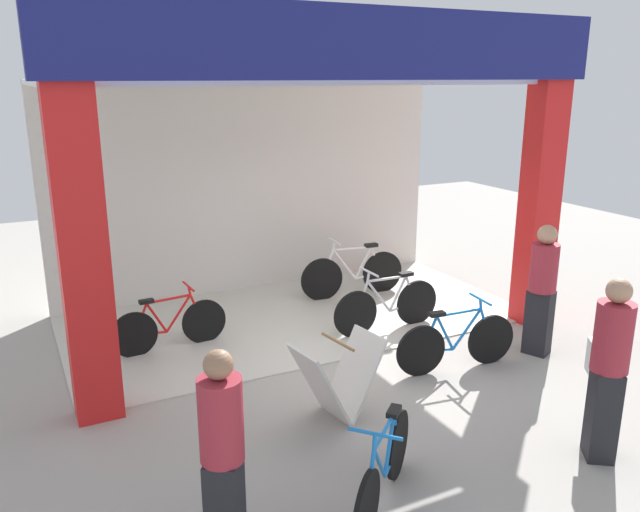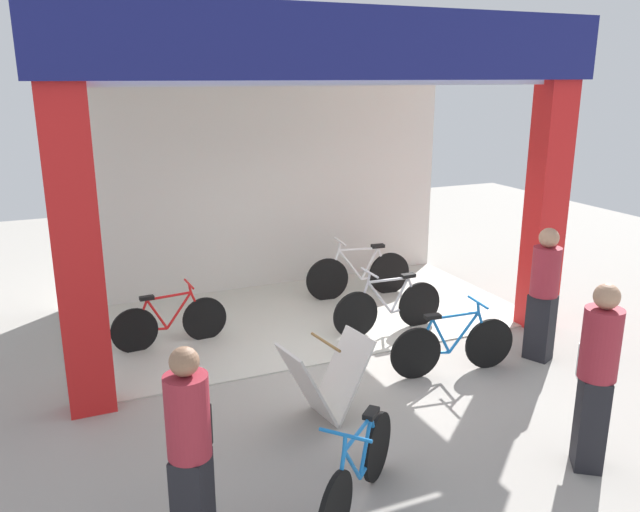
# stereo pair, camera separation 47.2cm
# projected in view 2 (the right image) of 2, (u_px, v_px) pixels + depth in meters

# --- Properties ---
(ground_plane) EXTENTS (20.95, 20.95, 0.00)m
(ground_plane) POSITION_uv_depth(u_px,v_px,m) (346.00, 360.00, 7.99)
(ground_plane) COLOR #9E9991
(ground_plane) RESTS_ON ground
(shop_facade) EXTENTS (6.68, 3.55, 4.16)m
(shop_facade) POSITION_uv_depth(u_px,v_px,m) (294.00, 165.00, 8.90)
(shop_facade) COLOR beige
(shop_facade) RESTS_ON ground
(bicycle_inside_0) EXTENTS (1.75, 0.48, 0.96)m
(bicycle_inside_0) POSITION_uv_depth(u_px,v_px,m) (359.00, 274.00, 10.18)
(bicycle_inside_0) COLOR black
(bicycle_inside_0) RESTS_ON ground
(bicycle_inside_1) EXTENTS (1.52, 0.42, 0.83)m
(bicycle_inside_1) POSITION_uv_depth(u_px,v_px,m) (170.00, 322.00, 8.33)
(bicycle_inside_1) COLOR black
(bicycle_inside_1) RESTS_ON ground
(bicycle_inside_2) EXTENTS (1.66, 0.46, 0.91)m
(bicycle_inside_2) POSITION_uv_depth(u_px,v_px,m) (389.00, 307.00, 8.79)
(bicycle_inside_2) COLOR black
(bicycle_inside_2) RESTS_ON ground
(bicycle_parked_0) EXTENTS (1.60, 0.44, 0.88)m
(bicycle_parked_0) POSITION_uv_depth(u_px,v_px,m) (453.00, 345.00, 7.57)
(bicycle_parked_0) COLOR black
(bicycle_parked_0) RESTS_ON ground
(bicycle_parked_1) EXTENTS (1.18, 1.08, 0.86)m
(bicycle_parked_1) POSITION_uv_depth(u_px,v_px,m) (358.00, 472.00, 5.16)
(bicycle_parked_1) COLOR black
(bicycle_parked_1) RESTS_ON ground
(sandwich_board_sign) EXTENTS (0.97, 0.65, 0.87)m
(sandwich_board_sign) POSITION_uv_depth(u_px,v_px,m) (325.00, 380.00, 6.54)
(sandwich_board_sign) COLOR silver
(sandwich_board_sign) RESTS_ON ground
(pedestrian_1) EXTENTS (0.56, 0.65, 1.75)m
(pedestrian_1) POSITION_uv_depth(u_px,v_px,m) (596.00, 374.00, 5.62)
(pedestrian_1) COLOR black
(pedestrian_1) RESTS_ON ground
(pedestrian_2) EXTENTS (0.45, 0.53, 1.66)m
(pedestrian_2) POSITION_uv_depth(u_px,v_px,m) (190.00, 451.00, 4.55)
(pedestrian_2) COLOR black
(pedestrian_2) RESTS_ON ground
(pedestrian_3) EXTENTS (0.44, 0.44, 1.69)m
(pedestrian_3) POSITION_uv_depth(u_px,v_px,m) (544.00, 292.00, 7.82)
(pedestrian_3) COLOR black
(pedestrian_3) RESTS_ON ground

